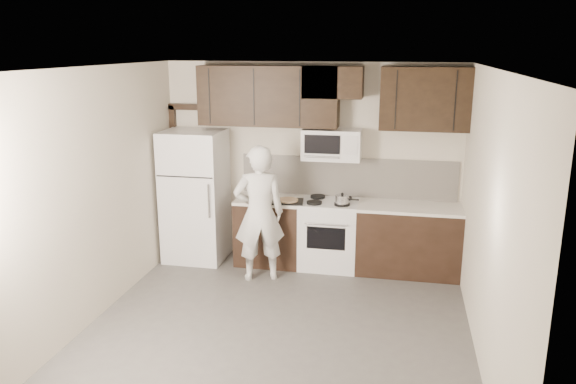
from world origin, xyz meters
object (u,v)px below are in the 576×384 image
(stove, at_px, (329,234))
(refrigerator, at_px, (195,196))
(microwave, at_px, (332,144))
(person, at_px, (259,213))

(stove, relative_size, refrigerator, 0.52)
(refrigerator, bearing_deg, microwave, 5.15)
(person, bearing_deg, refrigerator, -47.74)
(refrigerator, distance_m, person, 1.17)
(stove, xyz_separation_m, person, (-0.81, -0.58, 0.41))
(microwave, bearing_deg, stove, -89.90)
(stove, height_order, person, person)
(stove, height_order, microwave, microwave)
(stove, relative_size, person, 0.54)
(refrigerator, xyz_separation_m, person, (1.04, -0.54, -0.03))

